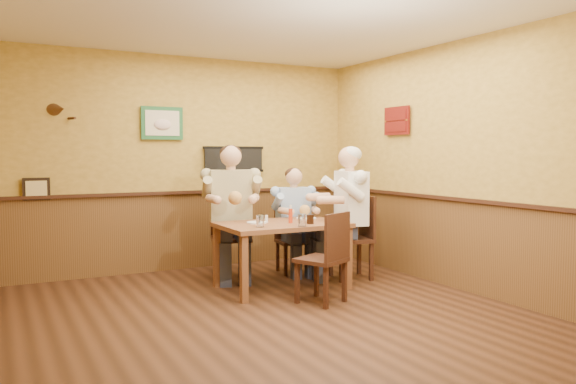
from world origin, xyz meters
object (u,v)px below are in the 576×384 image
object	(u,v)px
chair_right_end	(351,237)
salt_shaker	(266,219)
chair_back_right	(293,240)
chair_back_left	(231,236)
water_glass_left	(260,221)
water_glass_mid	(302,220)
hot_sauce_bottle	(291,215)
diner_blue_polo	(293,226)
dining_table	(282,231)
cola_tumbler	(310,219)
diner_tan_shirt	(231,219)
diner_white_elder	(351,220)
pepper_shaker	(262,219)
chair_near_side	(321,257)

from	to	relation	value
chair_right_end	salt_shaker	bearing A→B (deg)	-79.86
chair_back_right	salt_shaker	xyz separation A→B (m)	(-0.65, -0.57, 0.37)
chair_back_left	chair_right_end	distance (m)	1.47
chair_back_left	chair_back_right	xyz separation A→B (m)	(0.82, -0.10, -0.09)
chair_back_right	water_glass_left	xyz separation A→B (m)	(-0.88, -0.88, 0.39)
chair_back_left	water_glass_mid	bearing A→B (deg)	-56.28
hot_sauce_bottle	diner_blue_polo	bearing A→B (deg)	59.52
dining_table	chair_right_end	size ratio (longest dim) A/B	1.38
chair_back_right	cola_tumbler	xyz separation A→B (m)	(-0.27, -0.90, 0.38)
chair_back_right	diner_tan_shirt	xyz separation A→B (m)	(-0.82, 0.10, 0.31)
chair_back_left	diner_white_elder	xyz separation A→B (m)	(1.28, -0.72, 0.21)
chair_back_left	chair_right_end	bearing A→B (deg)	-12.75
diner_blue_polo	water_glass_left	bearing A→B (deg)	-126.33
dining_table	diner_blue_polo	bearing A→B (deg)	52.82
chair_back_left	pepper_shaker	size ratio (longest dim) A/B	10.19
diner_tan_shirt	salt_shaker	distance (m)	0.69
chair_back_left	hot_sauce_bottle	world-z (taller)	chair_back_left
chair_near_side	chair_back_left	bearing A→B (deg)	-100.86
diner_tan_shirt	hot_sauce_bottle	bearing A→B (deg)	-48.91
diner_blue_polo	cola_tumbler	distance (m)	0.97
chair_right_end	salt_shaker	distance (m)	1.16
water_glass_left	diner_blue_polo	bearing A→B (deg)	45.08
diner_blue_polo	diner_white_elder	distance (m)	0.78
diner_blue_polo	diner_white_elder	size ratio (longest dim) A/B	0.84
chair_near_side	diner_white_elder	world-z (taller)	diner_white_elder
chair_near_side	cola_tumbler	xyz separation A→B (m)	(0.16, 0.50, 0.33)
chair_back_left	chair_back_right	world-z (taller)	chair_back_left
diner_white_elder	cola_tumbler	bearing A→B (deg)	-56.26
dining_table	chair_right_end	xyz separation A→B (m)	(0.97, 0.05, -0.15)
chair_right_end	diner_tan_shirt	distance (m)	1.49
diner_tan_shirt	diner_white_elder	distance (m)	1.47
water_glass_left	water_glass_mid	xyz separation A→B (m)	(0.42, -0.16, 0.00)
diner_tan_shirt	salt_shaker	xyz separation A→B (m)	(0.16, -0.67, 0.06)
water_glass_left	pepper_shaker	distance (m)	0.29
dining_table	salt_shaker	size ratio (longest dim) A/B	16.69
chair_back_left	diner_blue_polo	world-z (taller)	diner_blue_polo
chair_right_end	hot_sauce_bottle	world-z (taller)	chair_right_end
pepper_shaker	water_glass_mid	bearing A→B (deg)	-55.97
dining_table	chair_near_side	bearing A→B (deg)	-84.72
diner_white_elder	water_glass_mid	bearing A→B (deg)	-52.57
chair_near_side	diner_tan_shirt	bearing A→B (deg)	-100.86
chair_back_left	chair_near_side	world-z (taller)	chair_back_left
dining_table	pepper_shaker	world-z (taller)	pepper_shaker
chair_near_side	diner_blue_polo	xyz separation A→B (m)	(0.44, 1.41, 0.14)
chair_right_end	diner_tan_shirt	world-z (taller)	diner_tan_shirt
chair_back_left	water_glass_mid	size ratio (longest dim) A/B	7.72
water_glass_left	salt_shaker	bearing A→B (deg)	54.15
diner_white_elder	water_glass_mid	xyz separation A→B (m)	(-0.93, -0.43, 0.09)
diner_tan_shirt	diner_blue_polo	bearing A→B (deg)	9.42
chair_right_end	chair_back_right	bearing A→B (deg)	-130.18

